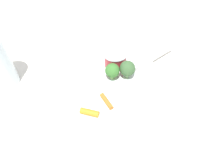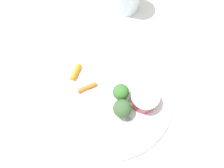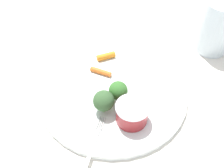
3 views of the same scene
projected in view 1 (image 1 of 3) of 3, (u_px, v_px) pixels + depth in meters
The scene contains 8 objects.
ground_plane at pixel (109, 89), 0.52m from camera, with size 2.40×2.40×0.00m, color white.
plate at pixel (109, 88), 0.51m from camera, with size 0.31×0.31×0.01m, color white.
sauce_cup at pixel (115, 59), 0.55m from camera, with size 0.06×0.06×0.04m.
broccoli_floret_0 at pixel (111, 70), 0.51m from camera, with size 0.04×0.04×0.05m.
broccoli_floret_1 at pixel (127, 69), 0.51m from camera, with size 0.04×0.04×0.05m.
carrot_stick_0 at pixel (90, 112), 0.44m from camera, with size 0.01×0.01×0.04m, color orange.
carrot_stick_1 at pixel (107, 101), 0.47m from camera, with size 0.01×0.01×0.05m, color orange.
fork at pixel (152, 60), 0.57m from camera, with size 0.11×0.14×0.00m.
Camera 1 is at (0.09, -0.33, 0.39)m, focal length 31.91 mm.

